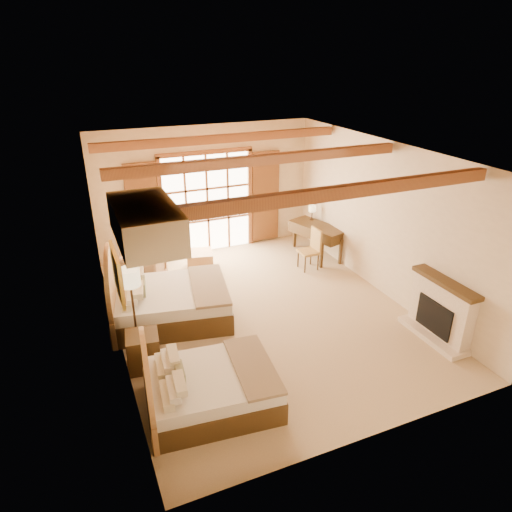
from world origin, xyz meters
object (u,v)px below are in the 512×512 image
bed_near (202,387)px  armchair (144,267)px  desk (317,239)px  nightstand (144,351)px  bed_far (162,301)px

bed_near → armchair: bearing=96.5°
armchair → desk: desk is taller
nightstand → desk: 5.65m
bed_far → nightstand: 1.41m
nightstand → armchair: armchair is taller
bed_far → armchair: size_ratio=2.87×
nightstand → desk: bearing=37.6°
desk → bed_far: bearing=-177.0°
bed_near → desk: bearing=50.0°
bed_far → armchair: bed_far is taller
armchair → bed_far: bearing=118.3°
armchair → desk: (4.32, -0.19, 0.04)m
nightstand → bed_near: bearing=-57.4°
bed_near → bed_far: (-0.00, 2.56, 0.06)m
bed_near → desk: bed_near is taller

